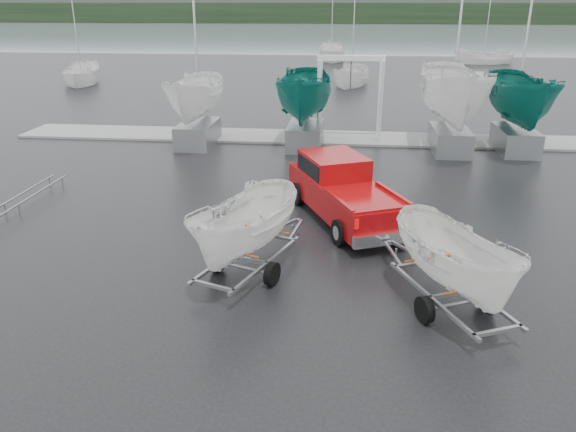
{
  "coord_description": "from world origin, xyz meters",
  "views": [
    {
      "loc": [
        1.89,
        -15.23,
        6.59
      ],
      "look_at": [
        0.4,
        -1.3,
        1.2
      ],
      "focal_mm": 35.0,
      "sensor_mm": 36.0,
      "label": 1
    }
  ],
  "objects_px": {
    "trailer_parked": "(245,177)",
    "boat_hoist": "(350,86)",
    "pickup_truck": "(341,187)",
    "trailer_hitched": "(462,208)"
  },
  "relations": [
    {
      "from": "pickup_truck",
      "to": "trailer_parked",
      "type": "bearing_deg",
      "value": -140.95
    },
    {
      "from": "trailer_hitched",
      "to": "trailer_parked",
      "type": "xyz_separation_m",
      "value": [
        -4.87,
        1.29,
        0.12
      ]
    },
    {
      "from": "trailer_hitched",
      "to": "pickup_truck",
      "type": "bearing_deg",
      "value": 90.0
    },
    {
      "from": "boat_hoist",
      "to": "trailer_parked",
      "type": "bearing_deg",
      "value": -98.97
    },
    {
      "from": "trailer_parked",
      "to": "boat_hoist",
      "type": "bearing_deg",
      "value": 101.2
    },
    {
      "from": "pickup_truck",
      "to": "boat_hoist",
      "type": "xyz_separation_m",
      "value": [
        0.18,
        11.02,
        1.68
      ]
    },
    {
      "from": "pickup_truck",
      "to": "trailer_parked",
      "type": "xyz_separation_m",
      "value": [
        -2.27,
        -4.5,
        1.65
      ]
    },
    {
      "from": "trailer_parked",
      "to": "boat_hoist",
      "type": "distance_m",
      "value": 15.71
    },
    {
      "from": "trailer_hitched",
      "to": "trailer_parked",
      "type": "relative_size",
      "value": 0.95
    },
    {
      "from": "pickup_truck",
      "to": "trailer_parked",
      "type": "relative_size",
      "value": 1.23
    }
  ]
}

